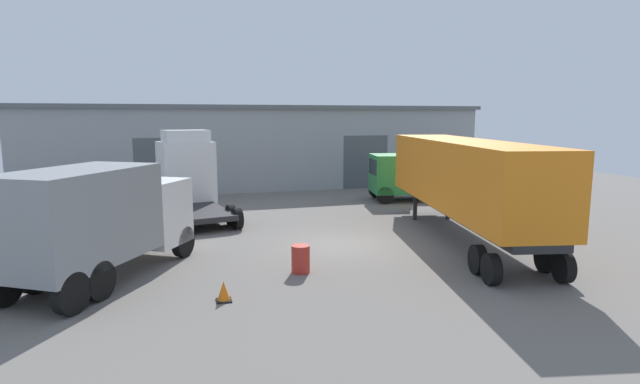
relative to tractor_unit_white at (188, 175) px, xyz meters
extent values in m
plane|color=slate|center=(5.31, -7.79, -1.98)|extent=(60.00, 60.00, 0.00)
cube|color=#93999E|center=(5.31, 9.86, 0.70)|extent=(30.19, 7.29, 5.35)
cube|color=#565B60|center=(5.31, 9.86, 3.50)|extent=(30.69, 7.79, 0.25)
cube|color=#4C5156|center=(-1.33, 6.24, -0.18)|extent=(3.20, 0.08, 3.60)
cube|color=#4C5156|center=(11.95, 6.24, -0.18)|extent=(3.20, 0.08, 3.60)
cube|color=silver|center=(-0.07, 0.44, 0.07)|extent=(2.91, 2.83, 3.17)
cube|color=silver|center=(-0.03, 0.25, 1.93)|extent=(2.38, 2.05, 0.60)
cube|color=black|center=(-0.29, 1.59, 0.70)|extent=(2.08, 0.48, 1.14)
cube|color=#232326|center=(0.53, -2.69, -1.39)|extent=(2.72, 4.29, 0.24)
cylinder|color=#B2B2B7|center=(-0.56, -2.29, -1.56)|extent=(0.76, 1.19, 0.56)
cylinder|color=black|center=(-1.27, 0.82, -1.51)|extent=(0.47, 0.97, 0.93)
cylinder|color=black|center=(0.89, 1.24, -1.51)|extent=(0.47, 0.97, 0.93)
cylinder|color=black|center=(-0.44, -3.48, -1.51)|extent=(0.47, 0.97, 0.93)
cylinder|color=black|center=(1.73, -3.06, -1.51)|extent=(0.47, 0.97, 0.93)
cylinder|color=black|center=(-0.26, -4.36, -1.51)|extent=(0.47, 0.97, 0.93)
cylinder|color=black|center=(1.90, -3.94, -1.51)|extent=(0.47, 0.97, 0.93)
cube|color=orange|center=(10.23, -8.41, 0.67)|extent=(4.96, 12.52, 2.61)
cube|color=#232326|center=(10.23, -8.41, -0.75)|extent=(4.23, 12.37, 0.24)
cube|color=#232326|center=(10.25, -4.39, -1.42)|extent=(0.19, 0.19, 1.11)
cube|color=#232326|center=(11.82, -4.72, -1.42)|extent=(0.19, 0.19, 1.11)
cylinder|color=black|center=(8.26, -12.42, -1.51)|extent=(0.48, 0.97, 0.93)
cylinder|color=black|center=(10.42, -12.88, -1.51)|extent=(0.48, 0.97, 0.93)
cylinder|color=black|center=(8.06, -13.40, -1.51)|extent=(0.48, 0.97, 0.93)
cylinder|color=black|center=(10.21, -13.85, -1.51)|extent=(0.48, 0.97, 0.93)
cube|color=silver|center=(-1.61, -7.60, -0.34)|extent=(3.04, 2.88, 2.20)
cube|color=black|center=(-1.13, -6.82, 0.06)|extent=(1.76, 1.12, 0.88)
cube|color=gray|center=(-3.30, -10.35, 0.13)|extent=(4.43, 5.13, 2.64)
cylinder|color=black|center=(-2.27, -6.67, -1.44)|extent=(0.82, 1.08, 1.08)
cylinder|color=black|center=(-0.48, -7.77, -1.44)|extent=(0.82, 1.08, 1.08)
cylinder|color=black|center=(-4.55, -10.37, -1.44)|extent=(0.82, 1.08, 1.08)
cylinder|color=black|center=(-2.76, -11.47, -1.44)|extent=(0.82, 1.08, 1.08)
cylinder|color=black|center=(-5.07, -11.22, -1.44)|extent=(0.82, 1.08, 1.08)
cylinder|color=black|center=(-3.28, -12.32, -1.44)|extent=(0.82, 1.08, 1.08)
cube|color=#28843D|center=(11.32, 1.02, -0.39)|extent=(2.32, 2.72, 2.20)
cube|color=black|center=(10.42, 1.19, 0.01)|extent=(0.46, 1.99, 0.88)
cube|color=black|center=(14.92, 0.33, -1.31)|extent=(5.78, 3.38, 0.20)
cube|color=#232326|center=(12.33, 0.82, -0.76)|extent=(0.57, 2.38, 1.10)
cylinder|color=black|center=(10.68, 0.07, -1.49)|extent=(1.02, 0.48, 0.98)
cylinder|color=black|center=(11.07, 2.13, -1.49)|extent=(1.02, 0.48, 0.98)
cylinder|color=black|center=(15.81, -0.92, -1.49)|extent=(1.02, 0.48, 0.98)
cylinder|color=black|center=(16.21, 1.15, -1.49)|extent=(1.02, 0.48, 0.98)
cylinder|color=black|center=(16.79, -1.10, -1.49)|extent=(1.02, 0.48, 0.98)
cylinder|color=black|center=(17.19, 0.96, -1.49)|extent=(1.02, 0.48, 0.98)
cone|color=#565147|center=(-6.35, -1.25, -1.05)|extent=(4.34, 4.34, 1.86)
cylinder|color=#B22D23|center=(3.01, -10.70, -1.54)|extent=(0.58, 0.58, 0.88)
cube|color=black|center=(0.43, -12.50, -1.96)|extent=(0.40, 0.40, 0.04)
cone|color=orange|center=(0.43, -12.50, -1.70)|extent=(0.36, 0.36, 0.55)
camera|label=1|loc=(-0.76, -25.42, 2.90)|focal=28.00mm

